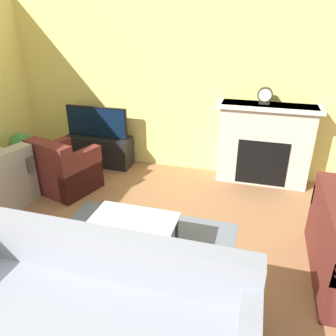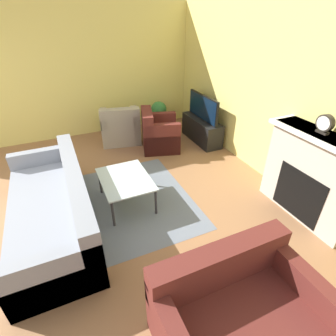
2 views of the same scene
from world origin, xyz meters
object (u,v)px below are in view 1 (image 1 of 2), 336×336
Objects in this scene: armchair_accent at (65,171)px; mantel_clock at (265,95)px; couch_sectional at (98,315)px; coffee_table at (130,227)px; potted_plant at (22,150)px; tv at (97,122)px.

armchair_accent is 3.09m from mantel_clock.
armchair_accent is (-1.63, 2.15, 0.02)m from couch_sectional.
potted_plant reaches higher than coffee_table.
tv is at bearing -178.00° from mantel_clock.
potted_plant is (-1.07, 0.45, 0.05)m from armchair_accent.
potted_plant is at bearing 136.07° from couch_sectional.
potted_plant is at bearing -153.83° from tv.
mantel_clock is (1.19, 2.24, 0.95)m from coffee_table.
mantel_clock is at bearing 71.86° from couch_sectional.
mantel_clock reaches higher than potted_plant.
tv is 1.14× the size of armchair_accent.
couch_sectional reaches higher than coffee_table.
armchair_accent is 1.03× the size of coffee_table.
coffee_table is at bearing -118.00° from mantel_clock.
tv is 1.69× the size of potted_plant.
potted_plant is (-1.12, -0.55, -0.41)m from tv.
armchair_accent is 3.91× the size of mantel_clock.
couch_sectional is 2.61× the size of coffee_table.
tv is 3.56m from couch_sectional.
potted_plant is at bearing -170.29° from mantel_clock.
armchair_accent is 1.48× the size of potted_plant.
armchair_accent reaches higher than potted_plant.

